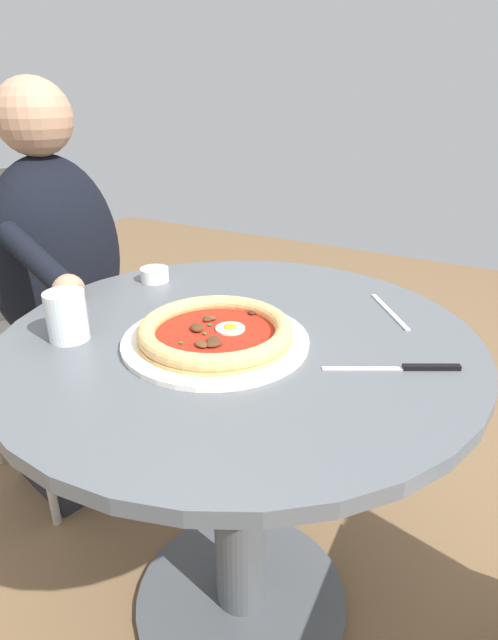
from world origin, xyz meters
TOP-DOWN VIEW (x-y plane):
  - ground_plane at (0.00, 0.00)m, footprint 6.00×6.00m
  - dining_table at (0.00, 0.00)m, footprint 0.88×0.88m
  - pizza_on_plate at (-0.05, 0.02)m, footprint 0.33×0.33m
  - water_glass at (-0.17, 0.25)m, footprint 0.07×0.07m
  - steak_knife at (0.02, -0.31)m, footprint 0.12×0.20m
  - ramekin_capers at (0.15, 0.32)m, footprint 0.07×0.07m
  - fork_utensil at (0.23, -0.22)m, footprint 0.15×0.12m
  - diner_person at (0.17, 0.67)m, footprint 0.44×0.48m
  - cafe_chair_diner at (0.20, 0.82)m, footprint 0.51×0.51m

SIDE VIEW (x-z plane):
  - ground_plane at x=0.00m, z-range -0.02..0.00m
  - dining_table at x=0.00m, z-range 0.15..0.87m
  - diner_person at x=0.17m, z-range -0.06..1.11m
  - cafe_chair_diner at x=0.20m, z-range 0.09..1.03m
  - fork_utensil at x=0.23m, z-range 0.72..0.73m
  - steak_knife at x=0.02m, z-range 0.72..0.73m
  - ramekin_capers at x=0.15m, z-range 0.73..0.76m
  - pizza_on_plate at x=-0.05m, z-range 0.72..0.76m
  - water_glass at x=-0.17m, z-range 0.72..0.81m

